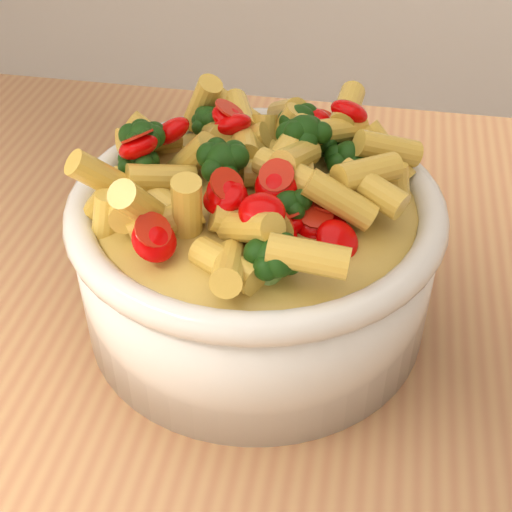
# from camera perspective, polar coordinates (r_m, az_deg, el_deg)

# --- Properties ---
(table) EXTENTS (1.20, 0.80, 0.90)m
(table) POSITION_cam_1_polar(r_m,az_deg,el_deg) (0.57, -6.85, -15.40)
(table) COLOR #A57346
(table) RESTS_ON ground
(serving_bowl) EXTENTS (0.25, 0.25, 0.11)m
(serving_bowl) POSITION_cam_1_polar(r_m,az_deg,el_deg) (0.49, 0.00, 0.12)
(serving_bowl) COLOR white
(serving_bowl) RESTS_ON table
(pasta_salad) EXTENTS (0.19, 0.19, 0.04)m
(pasta_salad) POSITION_cam_1_polar(r_m,az_deg,el_deg) (0.45, 0.00, 6.64)
(pasta_salad) COLOR #FFC850
(pasta_salad) RESTS_ON serving_bowl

